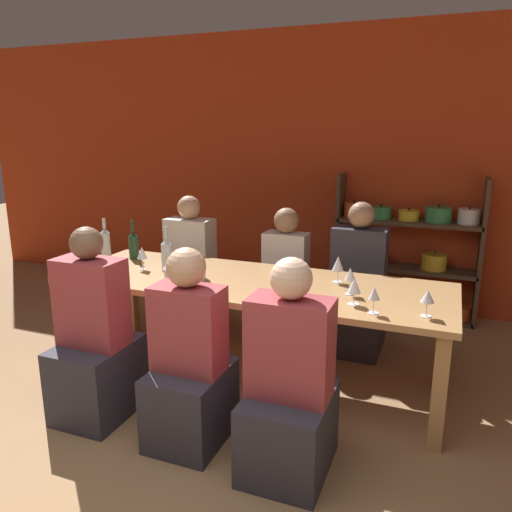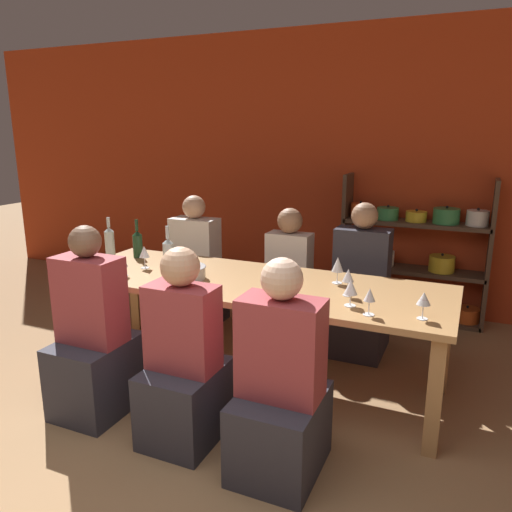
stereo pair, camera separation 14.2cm
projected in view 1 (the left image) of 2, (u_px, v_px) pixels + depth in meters
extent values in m
cube|color=#B23819|center=(333.00, 170.00, 4.96)|extent=(8.80, 0.06, 2.70)
cube|color=#4C3828|center=(339.00, 242.00, 4.90)|extent=(0.04, 0.30, 1.33)
cube|color=#4C3828|center=(481.00, 253.00, 4.45)|extent=(0.04, 0.30, 1.33)
cube|color=#4C3828|center=(401.00, 312.00, 4.84)|extent=(1.28, 0.30, 0.04)
cylinder|color=#338447|center=(349.00, 299.00, 5.00)|extent=(0.18, 0.18, 0.10)
sphere|color=black|center=(349.00, 293.00, 4.99)|extent=(0.02, 0.02, 0.02)
cylinder|color=silver|center=(375.00, 301.00, 4.91)|extent=(0.21, 0.21, 0.13)
sphere|color=black|center=(376.00, 294.00, 4.89)|extent=(0.02, 0.02, 0.02)
cylinder|color=#235BAD|center=(402.00, 305.00, 4.82)|extent=(0.23, 0.23, 0.12)
sphere|color=black|center=(402.00, 298.00, 4.80)|extent=(0.02, 0.02, 0.02)
cylinder|color=#E0561E|center=(459.00, 311.00, 4.63)|extent=(0.22, 0.22, 0.12)
sphere|color=black|center=(460.00, 304.00, 4.62)|extent=(0.02, 0.02, 0.02)
cube|color=#4C3828|center=(405.00, 268.00, 4.73)|extent=(1.28, 0.30, 0.04)
cylinder|color=silver|center=(351.00, 257.00, 4.89)|extent=(0.16, 0.16, 0.10)
sphere|color=black|center=(352.00, 250.00, 4.88)|extent=(0.02, 0.02, 0.02)
cylinder|color=silver|center=(378.00, 257.00, 4.80)|extent=(0.17, 0.17, 0.14)
sphere|color=black|center=(378.00, 248.00, 4.78)|extent=(0.02, 0.02, 0.02)
cylinder|color=gold|center=(434.00, 262.00, 4.61)|extent=(0.23, 0.23, 0.15)
sphere|color=black|center=(435.00, 253.00, 4.59)|extent=(0.02, 0.02, 0.02)
cube|color=#4C3828|center=(408.00, 222.00, 4.62)|extent=(1.28, 0.30, 0.04)
cylinder|color=#E0561E|center=(354.00, 210.00, 4.78)|extent=(0.18, 0.18, 0.14)
sphere|color=black|center=(354.00, 201.00, 4.76)|extent=(0.02, 0.02, 0.02)
cylinder|color=#338447|center=(381.00, 213.00, 4.69)|extent=(0.20, 0.20, 0.11)
sphere|color=black|center=(381.00, 205.00, 4.67)|extent=(0.02, 0.02, 0.02)
cylinder|color=gold|center=(409.00, 215.00, 4.60)|extent=(0.19, 0.19, 0.09)
sphere|color=black|center=(409.00, 209.00, 4.59)|extent=(0.02, 0.02, 0.02)
cylinder|color=#338447|center=(438.00, 215.00, 4.51)|extent=(0.23, 0.23, 0.14)
sphere|color=black|center=(439.00, 206.00, 4.49)|extent=(0.02, 0.02, 0.02)
cylinder|color=silver|center=(469.00, 217.00, 4.41)|extent=(0.19, 0.19, 0.13)
sphere|color=black|center=(470.00, 208.00, 4.40)|extent=(0.02, 0.02, 0.02)
cube|color=#AD7F4C|center=(251.00, 283.00, 3.41)|extent=(2.68, 0.92, 0.04)
cube|color=#AD7F4C|center=(70.00, 327.00, 3.61)|extent=(0.08, 0.08, 0.70)
cube|color=#AD7F4C|center=(439.00, 393.00, 2.71)|extent=(0.08, 0.08, 0.70)
cube|color=#AD7F4C|center=(132.00, 296.00, 4.29)|extent=(0.08, 0.08, 0.70)
cube|color=#AD7F4C|center=(443.00, 340.00, 3.40)|extent=(0.08, 0.08, 0.70)
cylinder|color=#B7BABC|center=(185.00, 273.00, 3.42)|extent=(0.28, 0.28, 0.09)
torus|color=#B7BABC|center=(185.00, 268.00, 3.41)|extent=(0.29, 0.29, 0.01)
cylinder|color=#B2C6C1|center=(167.00, 257.00, 3.62)|extent=(0.08, 0.08, 0.20)
cone|color=#B2C6C1|center=(166.00, 242.00, 3.59)|extent=(0.08, 0.08, 0.03)
cylinder|color=#B2C6C1|center=(166.00, 233.00, 3.58)|extent=(0.03, 0.03, 0.09)
cylinder|color=#19381E|center=(134.00, 247.00, 3.97)|extent=(0.08, 0.08, 0.18)
cone|color=#19381E|center=(133.00, 234.00, 3.94)|extent=(0.08, 0.08, 0.03)
cylinder|color=#19381E|center=(132.00, 226.00, 3.93)|extent=(0.03, 0.03, 0.09)
cylinder|color=#B2C6C1|center=(106.00, 247.00, 3.88)|extent=(0.07, 0.07, 0.23)
cone|color=#B2C6C1|center=(105.00, 231.00, 3.85)|extent=(0.07, 0.07, 0.03)
cylinder|color=#B2C6C1|center=(104.00, 223.00, 3.84)|extent=(0.03, 0.03, 0.08)
cylinder|color=white|center=(337.00, 282.00, 3.37)|extent=(0.07, 0.07, 0.00)
cylinder|color=white|center=(338.00, 276.00, 3.36)|extent=(0.01, 0.01, 0.08)
cone|color=white|center=(338.00, 263.00, 3.34)|extent=(0.08, 0.08, 0.10)
cylinder|color=beige|center=(338.00, 267.00, 3.35)|extent=(0.04, 0.04, 0.04)
cylinder|color=white|center=(349.00, 294.00, 3.12)|extent=(0.06, 0.06, 0.00)
cylinder|color=white|center=(350.00, 287.00, 3.11)|extent=(0.01, 0.01, 0.09)
cone|color=white|center=(350.00, 274.00, 3.09)|extent=(0.07, 0.07, 0.08)
cylinder|color=maroon|center=(350.00, 277.00, 3.10)|extent=(0.04, 0.04, 0.03)
cylinder|color=white|center=(373.00, 313.00, 2.80)|extent=(0.06, 0.06, 0.00)
cylinder|color=white|center=(373.00, 306.00, 2.79)|extent=(0.01, 0.01, 0.08)
cone|color=white|center=(374.00, 293.00, 2.77)|extent=(0.06, 0.06, 0.07)
cylinder|color=beige|center=(374.00, 296.00, 2.78)|extent=(0.04, 0.04, 0.03)
cylinder|color=white|center=(286.00, 281.00, 3.39)|extent=(0.06, 0.06, 0.00)
cylinder|color=white|center=(286.00, 275.00, 3.38)|extent=(0.01, 0.01, 0.08)
cone|color=white|center=(286.00, 263.00, 3.36)|extent=(0.08, 0.08, 0.08)
cylinder|color=white|center=(122.00, 277.00, 3.48)|extent=(0.07, 0.07, 0.00)
cylinder|color=white|center=(122.00, 273.00, 3.47)|extent=(0.01, 0.01, 0.06)
cone|color=white|center=(121.00, 263.00, 3.45)|extent=(0.07, 0.07, 0.08)
cylinder|color=maroon|center=(122.00, 266.00, 3.46)|extent=(0.04, 0.04, 0.03)
cylinder|color=white|center=(426.00, 316.00, 2.75)|extent=(0.06, 0.06, 0.00)
cylinder|color=white|center=(426.00, 309.00, 2.74)|extent=(0.01, 0.01, 0.08)
cone|color=white|center=(428.00, 296.00, 2.73)|extent=(0.08, 0.08, 0.07)
cylinder|color=maroon|center=(427.00, 299.00, 2.73)|extent=(0.04, 0.04, 0.03)
cylinder|color=white|center=(143.00, 269.00, 3.68)|extent=(0.06, 0.06, 0.00)
cylinder|color=white|center=(143.00, 264.00, 3.67)|extent=(0.01, 0.01, 0.08)
cone|color=white|center=(142.00, 253.00, 3.65)|extent=(0.07, 0.07, 0.09)
cylinder|color=white|center=(353.00, 304.00, 2.94)|extent=(0.07, 0.07, 0.00)
cylinder|color=white|center=(354.00, 298.00, 2.93)|extent=(0.01, 0.01, 0.07)
cone|color=white|center=(354.00, 286.00, 2.92)|extent=(0.08, 0.08, 0.09)
cylinder|color=maroon|center=(354.00, 289.00, 2.92)|extent=(0.04, 0.04, 0.04)
cube|color=#2D2D38|center=(98.00, 379.00, 3.10)|extent=(0.41, 0.51, 0.47)
cube|color=#99383D|center=(91.00, 302.00, 2.98)|extent=(0.41, 0.22, 0.53)
sphere|color=brown|center=(86.00, 243.00, 2.89)|extent=(0.19, 0.19, 0.19)
cube|color=#2D2D38|center=(356.00, 320.00, 4.03)|extent=(0.42, 0.52, 0.49)
cube|color=#2D2D38|center=(359.00, 260.00, 3.91)|extent=(0.42, 0.23, 0.52)
sphere|color=#9E7556|center=(361.00, 215.00, 3.82)|extent=(0.20, 0.20, 0.20)
cube|color=#2D2D38|center=(288.00, 431.00, 2.59)|extent=(0.42, 0.52, 0.43)
cube|color=#99383D|center=(290.00, 348.00, 2.48)|extent=(0.42, 0.23, 0.51)
sphere|color=beige|center=(291.00, 278.00, 2.39)|extent=(0.21, 0.21, 0.21)
cube|color=#2D2D38|center=(285.00, 313.00, 4.27)|extent=(0.36, 0.45, 0.43)
cube|color=silver|center=(286.00, 261.00, 4.15)|extent=(0.36, 0.20, 0.49)
sphere|color=#9E7556|center=(286.00, 220.00, 4.07)|extent=(0.21, 0.21, 0.21)
cube|color=#2D2D38|center=(191.00, 404.00, 2.84)|extent=(0.39, 0.49, 0.44)
cube|color=#99383D|center=(188.00, 329.00, 2.73)|extent=(0.39, 0.22, 0.48)
sphere|color=tan|center=(186.00, 267.00, 2.64)|extent=(0.22, 0.22, 0.22)
cube|color=#2D2D38|center=(192.00, 299.00, 4.54)|extent=(0.41, 0.52, 0.49)
cube|color=silver|center=(190.00, 246.00, 4.42)|extent=(0.41, 0.23, 0.49)
sphere|color=tan|center=(189.00, 207.00, 4.33)|extent=(0.20, 0.20, 0.20)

